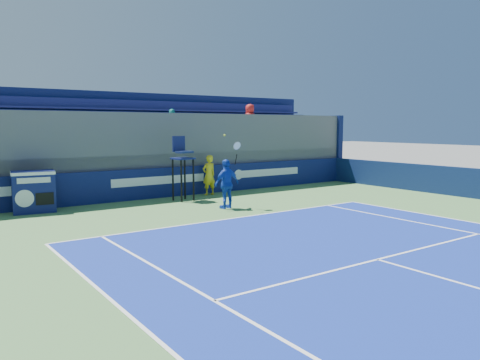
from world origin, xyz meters
TOP-DOWN VIEW (x-y plane):
  - ball_person at (2.01, 16.58)m, footprint 0.62×0.43m
  - back_hoarding at (0.00, 17.10)m, footprint 20.40×0.21m
  - match_clock at (-4.78, 16.51)m, footprint 1.40×0.89m
  - umpire_chair at (0.43, 15.91)m, footprint 0.78×0.78m
  - tennis_player at (0.84, 13.48)m, footprint 1.04×0.50m
  - stadium_seating at (-0.01, 19.14)m, footprint 21.00×4.05m

SIDE VIEW (x-z plane):
  - back_hoarding at x=0.00m, z-range 0.00..1.20m
  - match_clock at x=-4.78m, z-range 0.04..1.44m
  - ball_person at x=2.01m, z-range 0.01..1.67m
  - tennis_player at x=0.84m, z-range -0.41..2.16m
  - umpire_chair at x=0.43m, z-range 0.29..2.77m
  - stadium_seating at x=-0.01m, z-range -0.36..4.04m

